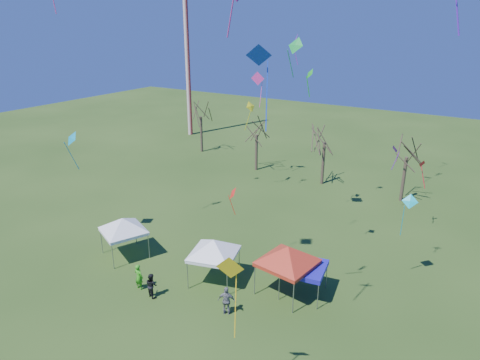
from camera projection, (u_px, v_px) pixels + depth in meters
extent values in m
plane|color=#284315|center=(208.00, 311.00, 26.04)|extent=(140.00, 140.00, 0.00)
cylinder|color=silver|center=(187.00, 51.00, 62.62)|extent=(0.70, 0.70, 25.00)
cylinder|color=#3D2D21|center=(201.00, 134.00, 57.33)|extent=(0.32, 0.32, 4.78)
cylinder|color=#3D2D21|center=(256.00, 152.00, 50.25)|extent=(0.32, 0.32, 4.28)
cylinder|color=#3D2D21|center=(323.00, 163.00, 45.81)|extent=(0.32, 0.32, 4.64)
cylinder|color=#3D2D21|center=(404.00, 179.00, 41.41)|extent=(0.32, 0.32, 4.49)
cylinder|color=gray|center=(102.00, 242.00, 32.31)|extent=(0.06, 0.06, 1.92)
cylinder|color=gray|center=(136.00, 233.00, 33.70)|extent=(0.06, 0.06, 1.92)
cylinder|color=gray|center=(113.00, 257.00, 30.21)|extent=(0.06, 0.06, 1.92)
cylinder|color=gray|center=(149.00, 247.00, 31.60)|extent=(0.06, 0.06, 1.92)
cube|color=white|center=(124.00, 231.00, 31.58)|extent=(3.82, 3.82, 0.23)
pyramid|color=white|center=(122.00, 218.00, 31.21)|extent=(3.70, 3.70, 0.96)
cylinder|color=gray|center=(188.00, 276.00, 27.95)|extent=(0.06, 0.06, 1.94)
cylinder|color=gray|center=(203.00, 255.00, 30.39)|extent=(0.06, 0.06, 1.94)
cylinder|color=gray|center=(227.00, 283.00, 27.22)|extent=(0.06, 0.06, 1.94)
cylinder|color=gray|center=(239.00, 261.00, 29.67)|extent=(0.06, 0.06, 1.94)
cube|color=white|center=(214.00, 254.00, 28.43)|extent=(3.59, 3.59, 0.23)
pyramid|color=white|center=(214.00, 240.00, 28.05)|extent=(3.97, 3.97, 0.97)
cylinder|color=gray|center=(255.00, 280.00, 27.34)|extent=(0.06, 0.06, 2.11)
cylinder|color=gray|center=(281.00, 262.00, 29.45)|extent=(0.06, 0.06, 2.11)
cylinder|color=gray|center=(293.00, 298.00, 25.56)|extent=(0.06, 0.06, 2.11)
cylinder|color=gray|center=(318.00, 277.00, 27.67)|extent=(0.06, 0.06, 2.11)
cube|color=#AE2410|center=(287.00, 263.00, 27.09)|extent=(3.58, 3.58, 0.25)
pyramid|color=#AE2410|center=(288.00, 246.00, 26.68)|extent=(4.42, 4.42, 1.05)
cylinder|color=gray|center=(279.00, 288.00, 26.85)|extent=(0.05, 0.05, 1.76)
cylinder|color=gray|center=(290.00, 268.00, 28.98)|extent=(0.05, 0.05, 1.76)
cylinder|color=gray|center=(318.00, 297.00, 25.96)|extent=(0.05, 0.05, 1.76)
cylinder|color=gray|center=(326.00, 276.00, 28.09)|extent=(0.05, 0.05, 1.76)
cube|color=#1410A7|center=(304.00, 269.00, 27.13)|extent=(3.03, 3.03, 0.21)
cube|color=#1410A7|center=(304.00, 266.00, 27.07)|extent=(3.03, 3.03, 0.11)
imported|color=black|center=(152.00, 285.00, 27.22)|extent=(0.94, 0.81, 1.64)
imported|color=green|center=(139.00, 277.00, 27.99)|extent=(0.67, 0.45, 1.80)
imported|color=slate|center=(227.00, 301.00, 25.54)|extent=(1.17, 0.81, 1.85)
cone|color=#18A01A|center=(310.00, 73.00, 25.99)|extent=(0.77, 0.76, 0.62)
cube|color=#18A01A|center=(308.00, 87.00, 26.40)|extent=(0.24, 0.25, 1.30)
cone|color=red|center=(422.00, 164.00, 33.94)|extent=(0.61, 0.75, 0.65)
cube|color=red|center=(423.00, 176.00, 34.49)|extent=(0.68, 0.41, 1.92)
cone|color=#6E18A9|center=(395.00, 149.00, 37.85)|extent=(0.89, 0.91, 0.77)
cube|color=#6E18A9|center=(395.00, 161.00, 37.95)|extent=(0.47, 0.43, 1.65)
cone|color=blue|center=(259.00, 55.00, 17.42)|extent=(1.25, 1.07, 0.95)
cube|color=blue|center=(267.00, 96.00, 17.98)|extent=(0.38, 0.70, 2.86)
cone|color=red|center=(232.00, 193.00, 28.09)|extent=(1.00, 1.05, 0.87)
cube|color=red|center=(232.00, 205.00, 28.64)|extent=(0.40, 0.35, 1.47)
cone|color=#0B88AB|center=(71.00, 138.00, 31.66)|extent=(1.39, 1.09, 1.05)
cube|color=#0B88AB|center=(72.00, 156.00, 32.46)|extent=(0.27, 0.86, 2.35)
cone|color=purple|center=(296.00, 39.00, 32.19)|extent=(0.63, 0.92, 0.86)
cube|color=purple|center=(295.00, 54.00, 32.78)|extent=(0.49, 0.25, 1.67)
cone|color=green|center=(295.00, 45.00, 31.36)|extent=(1.54, 1.12, 1.25)
cube|color=green|center=(290.00, 64.00, 32.10)|extent=(0.26, 0.80, 2.05)
cube|color=#531ABC|center=(457.00, 15.00, 12.45)|extent=(0.31, 0.06, 1.15)
cone|color=yellow|center=(251.00, 106.00, 41.64)|extent=(0.84, 1.24, 1.05)
cube|color=yellow|center=(248.00, 120.00, 41.84)|extent=(0.81, 0.22, 2.09)
cube|color=#CE2D8B|center=(231.00, 17.00, 17.76)|extent=(0.57, 0.32, 1.63)
cone|color=#FE38AE|center=(258.00, 78.00, 43.95)|extent=(1.47, 0.57, 1.44)
cube|color=#FE38AE|center=(261.00, 94.00, 44.39)|extent=(0.17, 0.76, 2.55)
cone|color=#0CACB8|center=(410.00, 201.00, 26.82)|extent=(1.09, 0.81, 0.84)
cube|color=#0CACB8|center=(402.00, 221.00, 27.41)|extent=(0.14, 0.59, 2.34)
cone|color=yellow|center=(230.00, 267.00, 17.54)|extent=(1.27, 0.79, 1.20)
cube|color=yellow|center=(236.00, 305.00, 18.14)|extent=(0.20, 0.45, 3.07)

